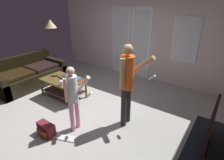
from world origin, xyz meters
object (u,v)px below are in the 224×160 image
Objects in this scene: tv_remote_black at (54,76)px; backpack at (46,129)px; person_child at (73,94)px; loose_keyboard at (64,138)px; cup_by_laptop at (73,82)px; floor_lamp at (51,26)px; leather_couch at (29,75)px; cup_near_edge at (62,83)px; laptop_closed at (65,77)px; flat_screen_tv at (210,129)px; coffee_table at (63,84)px; book_stack at (77,79)px; tv_stand at (202,160)px; person_adult at (128,79)px.

backpack is at bearing -88.77° from tv_remote_black.
person_child is at bearing -69.55° from tv_remote_black.
cup_by_laptop is at bearing 126.73° from loose_keyboard.
backpack is 3.34× the size of cup_by_laptop.
loose_keyboard is (2.87, -2.17, -1.47)m from floor_lamp.
leather_couch is 18.42× the size of cup_near_edge.
laptop_closed is at bearing 7.44° from leather_couch.
flat_screen_tv is 2.33m from loose_keyboard.
flat_screen_tv reaches higher than backpack.
person_child is (1.14, -0.71, 0.39)m from coffee_table.
coffee_table is 6.06× the size of tv_remote_black.
book_stack is (0.09, 0.39, -0.02)m from cup_near_edge.
laptop_closed is (-0.84, 1.26, 0.38)m from backpack.
floor_lamp reaches higher than person_child.
cup_by_laptop reaches higher than book_stack.
tv_stand is 1.19× the size of person_child.
laptop_closed is at bearing -22.41° from tv_remote_black.
loose_keyboard is at bearing -53.27° from cup_by_laptop.
leather_couch is 1.13× the size of floor_lamp.
tv_remote_black reaches higher than tv_stand.
loose_keyboard is 2.69× the size of tv_remote_black.
flat_screen_tv is 1.49m from person_adult.
cup_by_laptop reaches higher than laptop_closed.
person_adult is at bearing -0.81° from laptop_closed.
flat_screen_tv is 3.15× the size of laptop_closed.
leather_couch is 2.64m from person_child.
person_child is 0.74× the size of floor_lamp.
leather_couch is at bearing 176.16° from flat_screen_tv.
coffee_table reaches higher than tv_stand.
person_child is at bearing -134.74° from person_adult.
cup_near_edge reaches higher than laptop_closed.
cup_near_edge is (-0.91, 0.81, 0.52)m from loose_keyboard.
floor_lamp is 9.96× the size of tv_remote_black.
loose_keyboard is at bearing -123.71° from person_adult.
laptop_closed reaches higher than coffee_table.
cup_by_laptop reaches higher than tv_remote_black.
cup_by_laptop is (-0.41, 1.11, 0.42)m from backpack.
book_stack is (0.33, 0.16, 0.16)m from coffee_table.
tv_stand reaches higher than backpack.
person_child reaches higher than cup_by_laptop.
cup_by_laptop is (-1.42, -0.02, -0.42)m from person_adult.
cup_by_laptop is at bearing -5.42° from coffee_table.
cup_near_edge is at bearing -66.08° from tv_remote_black.
coffee_table is at bearing -43.50° from tv_remote_black.
cup_by_laptop is 0.72m from tv_remote_black.
coffee_table is at bearing 2.78° from leather_couch.
floor_lamp reaches higher than book_stack.
cup_near_edge is 0.40m from book_stack.
tv_remote_black is at bearing 179.37° from person_adult.
tv_remote_black is at bearing 173.93° from flat_screen_tv.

